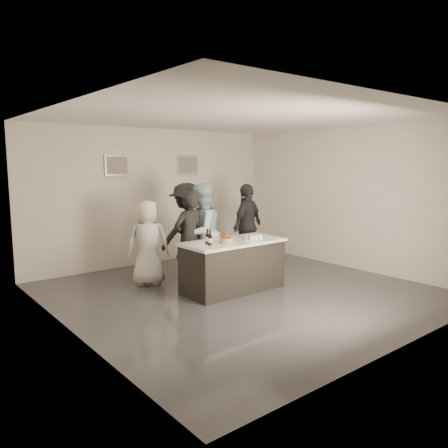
# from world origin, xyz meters

# --- Properties ---
(floor) EXTENTS (6.00, 6.00, 0.00)m
(floor) POSITION_xyz_m (0.00, 0.00, 0.00)
(floor) COLOR #3D3D42
(floor) RESTS_ON ground
(ceiling) EXTENTS (6.00, 6.00, 0.00)m
(ceiling) POSITION_xyz_m (0.00, 0.00, 3.00)
(ceiling) COLOR white
(wall_back) EXTENTS (6.00, 0.04, 3.00)m
(wall_back) POSITION_xyz_m (0.00, 3.00, 1.50)
(wall_back) COLOR silver
(wall_back) RESTS_ON ground
(wall_front) EXTENTS (6.00, 0.04, 3.00)m
(wall_front) POSITION_xyz_m (0.00, -3.00, 1.50)
(wall_front) COLOR silver
(wall_front) RESTS_ON ground
(wall_left) EXTENTS (0.04, 6.00, 3.00)m
(wall_left) POSITION_xyz_m (-3.00, 0.00, 1.50)
(wall_left) COLOR silver
(wall_left) RESTS_ON ground
(wall_right) EXTENTS (0.04, 6.00, 3.00)m
(wall_right) POSITION_xyz_m (3.00, 0.00, 1.50)
(wall_right) COLOR silver
(wall_right) RESTS_ON ground
(picture_left) EXTENTS (0.54, 0.04, 0.44)m
(picture_left) POSITION_xyz_m (-0.90, 2.97, 2.20)
(picture_left) COLOR #B2B2B7
(picture_left) RESTS_ON wall_back
(picture_right) EXTENTS (0.54, 0.04, 0.44)m
(picture_right) POSITION_xyz_m (0.90, 2.97, 2.20)
(picture_right) COLOR #B2B2B7
(picture_right) RESTS_ON wall_back
(bar_counter) EXTENTS (1.86, 0.86, 0.90)m
(bar_counter) POSITION_xyz_m (-0.07, 0.16, 0.45)
(bar_counter) COLOR white
(bar_counter) RESTS_ON ground
(cake) EXTENTS (0.22, 0.22, 0.07)m
(cake) POSITION_xyz_m (-0.30, 0.07, 0.94)
(cake) COLOR orange
(cake) RESTS_ON bar_counter
(beer_bottle_a) EXTENTS (0.07, 0.07, 0.26)m
(beer_bottle_a) POSITION_xyz_m (-0.61, 0.19, 1.03)
(beer_bottle_a) COLOR black
(beer_bottle_a) RESTS_ON bar_counter
(beer_bottle_b) EXTENTS (0.07, 0.07, 0.26)m
(beer_bottle_b) POSITION_xyz_m (-0.65, 0.05, 1.03)
(beer_bottle_b) COLOR black
(beer_bottle_b) RESTS_ON bar_counter
(tumbler_cluster) EXTENTS (0.30, 0.19, 0.08)m
(tumbler_cluster) POSITION_xyz_m (0.33, 0.07, 0.94)
(tumbler_cluster) COLOR orange
(tumbler_cluster) RESTS_ON bar_counter
(candles) EXTENTS (0.24, 0.08, 0.01)m
(candles) POSITION_xyz_m (-0.36, -0.11, 0.90)
(candles) COLOR pink
(candles) RESTS_ON bar_counter
(person_main_black) EXTENTS (0.67, 0.47, 1.75)m
(person_main_black) POSITION_xyz_m (-0.51, 0.88, 0.88)
(person_main_black) COLOR black
(person_main_black) RESTS_ON ground
(person_main_blue) EXTENTS (1.10, 0.98, 1.87)m
(person_main_blue) POSITION_xyz_m (-0.14, 1.01, 0.94)
(person_main_blue) COLOR #9DC4CE
(person_main_blue) RESTS_ON ground
(person_guest_left) EXTENTS (0.92, 0.84, 1.58)m
(person_guest_left) POSITION_xyz_m (-1.04, 1.44, 0.79)
(person_guest_left) COLOR silver
(person_guest_left) RESTS_ON ground
(person_guest_right) EXTENTS (1.15, 0.77, 1.81)m
(person_guest_right) POSITION_xyz_m (1.31, 1.33, 0.90)
(person_guest_right) COLOR #2C2930
(person_guest_right) RESTS_ON ground
(person_guest_back) EXTENTS (1.29, 0.86, 1.86)m
(person_guest_back) POSITION_xyz_m (-0.10, 1.55, 0.93)
(person_guest_back) COLOR black
(person_guest_back) RESTS_ON ground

